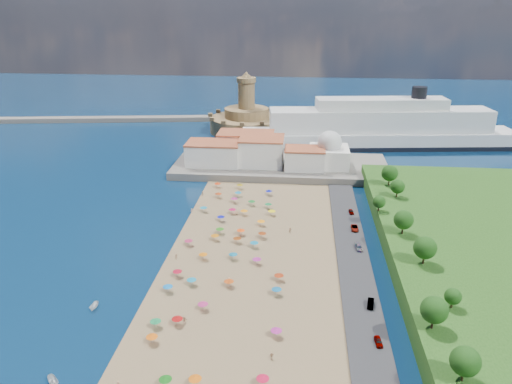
# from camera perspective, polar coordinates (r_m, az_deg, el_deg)

# --- Properties ---
(ground) EXTENTS (700.00, 700.00, 0.00)m
(ground) POSITION_cam_1_polar(r_m,az_deg,el_deg) (147.04, -2.49, -6.35)
(ground) COLOR #071938
(ground) RESTS_ON ground
(terrace) EXTENTS (90.00, 36.00, 3.00)m
(terrace) POSITION_cam_1_polar(r_m,az_deg,el_deg) (212.94, 2.84, 2.93)
(terrace) COLOR #59544C
(terrace) RESTS_ON ground
(jetty) EXTENTS (18.00, 70.00, 2.40)m
(jetty) POSITION_cam_1_polar(r_m,az_deg,el_deg) (248.26, -1.86, 5.51)
(jetty) COLOR #59544C
(jetty) RESTS_ON ground
(breakwater) EXTENTS (199.03, 34.77, 2.60)m
(breakwater) POSITION_cam_1_polar(r_m,az_deg,el_deg) (317.21, -18.81, 7.86)
(breakwater) COLOR #59544C
(breakwater) RESTS_ON ground
(waterfront_buildings) EXTENTS (57.00, 29.00, 11.00)m
(waterfront_buildings) POSITION_cam_1_polar(r_m,az_deg,el_deg) (212.60, -0.65, 4.72)
(waterfront_buildings) COLOR silver
(waterfront_buildings) RESTS_ON terrace
(domed_building) EXTENTS (16.00, 16.00, 15.00)m
(domed_building) POSITION_cam_1_polar(r_m,az_deg,el_deg) (208.94, 8.35, 4.52)
(domed_building) COLOR silver
(domed_building) RESTS_ON terrace
(fortress) EXTENTS (40.00, 40.00, 32.40)m
(fortress) POSITION_cam_1_polar(r_m,az_deg,el_deg) (275.81, -1.09, 8.27)
(fortress) COLOR #97784B
(fortress) RESTS_ON ground
(cruise_ship) EXTENTS (135.71, 35.82, 29.32)m
(cruise_ship) POSITION_cam_1_polar(r_m,az_deg,el_deg) (252.96, 13.90, 6.95)
(cruise_ship) COLOR black
(cruise_ship) RESTS_ON ground
(beach_parasols) EXTENTS (30.98, 115.98, 2.20)m
(beach_parasols) POSITION_cam_1_polar(r_m,az_deg,el_deg) (143.48, -3.20, -6.13)
(beach_parasols) COLOR gray
(beach_parasols) RESTS_ON beach
(beachgoers) EXTENTS (34.75, 99.12, 1.88)m
(beachgoers) POSITION_cam_1_polar(r_m,az_deg,el_deg) (141.89, -4.49, -6.98)
(beachgoers) COLOR tan
(beachgoers) RESTS_ON beach
(moored_boats) EXTENTS (4.95, 28.45, 1.53)m
(moored_boats) POSITION_cam_1_polar(r_m,az_deg,el_deg) (114.39, -20.24, -16.25)
(moored_boats) COLOR white
(moored_boats) RESTS_ON ground
(parked_cars) EXTENTS (2.27, 72.34, 1.38)m
(parked_cars) POSITION_cam_1_polar(r_m,az_deg,el_deg) (143.52, 11.82, -6.94)
(parked_cars) COLOR gray
(parked_cars) RESTS_ON promenade
(hillside_trees) EXTENTS (12.39, 104.29, 7.40)m
(hillside_trees) POSITION_cam_1_polar(r_m,az_deg,el_deg) (138.43, 17.40, -4.52)
(hillside_trees) COLOR #382314
(hillside_trees) RESTS_ON hillside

